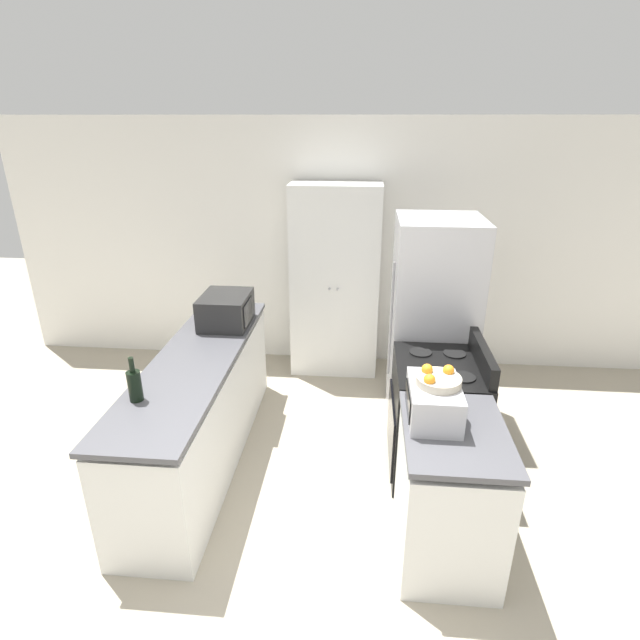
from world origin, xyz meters
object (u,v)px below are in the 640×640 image
(stove, at_px, (435,417))
(refrigerator, at_px, (432,323))
(toaster_oven, at_px, (433,402))
(fruit_bowl, at_px, (438,379))
(microwave, at_px, (226,310))
(pantry_cabinet, at_px, (335,282))
(wine_bottle, at_px, (135,385))

(stove, relative_size, refrigerator, 0.58)
(toaster_oven, bearing_deg, fruit_bowl, 44.20)
(microwave, relative_size, fruit_bowl, 1.85)
(fruit_bowl, bearing_deg, microwave, 141.14)
(microwave, xyz_separation_m, fruit_bowl, (1.62, -1.31, 0.12))
(pantry_cabinet, height_order, toaster_oven, pantry_cabinet)
(microwave, distance_m, fruit_bowl, 2.09)
(stove, relative_size, wine_bottle, 3.56)
(pantry_cabinet, distance_m, refrigerator, 1.24)
(refrigerator, bearing_deg, fruit_bowl, -96.16)
(stove, distance_m, fruit_bowl, 0.99)
(pantry_cabinet, xyz_separation_m, toaster_oven, (0.73, -2.34, 0.03))
(refrigerator, distance_m, wine_bottle, 2.50)
(pantry_cabinet, bearing_deg, refrigerator, -42.95)
(refrigerator, height_order, fruit_bowl, refrigerator)
(microwave, bearing_deg, fruit_bowl, -38.86)
(pantry_cabinet, xyz_separation_m, microwave, (-0.88, -1.02, 0.05))
(pantry_cabinet, relative_size, microwave, 4.08)
(toaster_oven, height_order, fruit_bowl, fruit_bowl)
(refrigerator, xyz_separation_m, microwave, (-1.78, -0.18, 0.13))
(refrigerator, xyz_separation_m, toaster_oven, (-0.17, -1.50, 0.11))
(refrigerator, distance_m, toaster_oven, 1.51)
(wine_bottle, bearing_deg, stove, 18.54)
(pantry_cabinet, xyz_separation_m, wine_bottle, (-1.12, -2.30, 0.02))
(toaster_oven, bearing_deg, pantry_cabinet, 107.31)
(pantry_cabinet, xyz_separation_m, refrigerator, (0.90, -0.84, -0.08))
(microwave, height_order, wine_bottle, wine_bottle)
(stove, relative_size, microwave, 2.19)
(stove, height_order, microwave, microwave)
(refrigerator, distance_m, microwave, 1.79)
(refrigerator, bearing_deg, toaster_oven, -96.65)
(wine_bottle, bearing_deg, fruit_bowl, -0.70)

